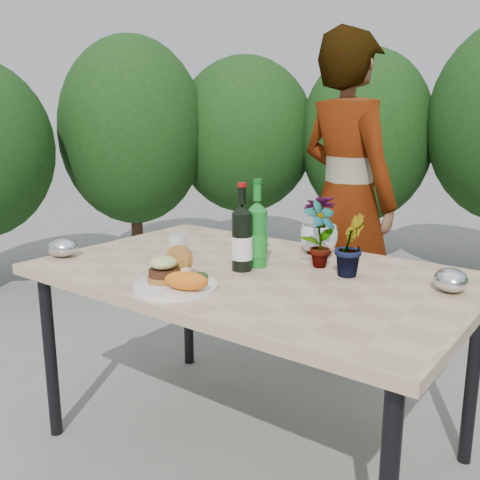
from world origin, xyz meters
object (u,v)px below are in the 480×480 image
Objects in this scene: person at (346,199)px; wine_bottle at (242,239)px; dinner_plate at (176,287)px; patio_table at (253,284)px.

wine_bottle is at bearing 114.63° from person.
person is (-0.06, 1.40, 0.12)m from dinner_plate.
wine_bottle reaches higher than dinner_plate.
dinner_plate is 1.40m from person.
person is (-0.13, 1.06, 0.19)m from patio_table.
patio_table is 0.91× the size of person.
patio_table is at bearing 23.44° from wine_bottle.
patio_table is 4.85× the size of wine_bottle.
patio_table is at bearing 116.41° from person.
patio_table is 5.71× the size of dinner_plate.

